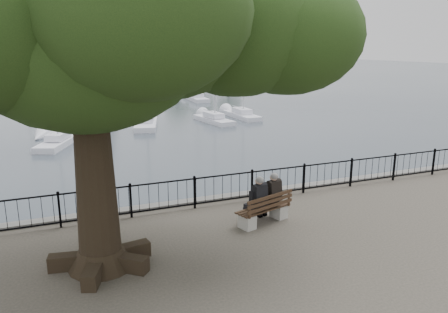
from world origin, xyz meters
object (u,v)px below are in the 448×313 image
bench (264,213)px  tree (122,15)px  lion_monument (103,75)px  person_right (270,198)px  person_left (256,202)px

bench → tree: size_ratio=0.17×
lion_monument → bench: bearing=-91.7°
person_right → lion_monument: size_ratio=0.16×
bench → person_left: 0.45m
bench → person_left: size_ratio=1.25×
person_right → person_left: bearing=-162.9°
person_left → person_right: size_ratio=1.00×
person_right → tree: size_ratio=0.14×
person_left → person_right: (0.55, 0.17, 0.00)m
person_left → person_right: same height
bench → person_left: (-0.28, 0.02, 0.35)m
bench → person_left: person_left is taller
person_left → tree: bearing=-168.3°
bench → person_right: bearing=34.9°
tree → bench: bearing=10.6°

